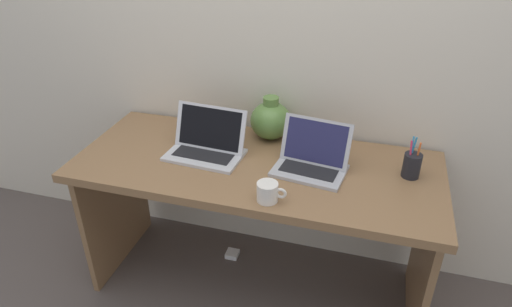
{
  "coord_description": "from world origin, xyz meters",
  "views": [
    {
      "loc": [
        0.48,
        -1.68,
        1.82
      ],
      "look_at": [
        0.0,
        0.0,
        0.81
      ],
      "focal_mm": 31.48,
      "sensor_mm": 36.0,
      "label": 1
    }
  ],
  "objects_px": {
    "laptop_left": "(207,142)",
    "green_vase": "(270,120)",
    "laptop_right": "(312,157)",
    "power_brick": "(232,254)",
    "coffee_mug": "(268,192)",
    "pen_cup": "(412,165)"
  },
  "relations": [
    {
      "from": "green_vase",
      "to": "pen_cup",
      "type": "bearing_deg",
      "value": -15.16
    },
    {
      "from": "laptop_right",
      "to": "green_vase",
      "type": "xyz_separation_m",
      "value": [
        -0.25,
        0.24,
        0.04
      ]
    },
    {
      "from": "coffee_mug",
      "to": "laptop_left",
      "type": "bearing_deg",
      "value": 142.04
    },
    {
      "from": "laptop_left",
      "to": "green_vase",
      "type": "bearing_deg",
      "value": 44.28
    },
    {
      "from": "green_vase",
      "to": "laptop_right",
      "type": "bearing_deg",
      "value": -42.9
    },
    {
      "from": "green_vase",
      "to": "laptop_left",
      "type": "bearing_deg",
      "value": -135.72
    },
    {
      "from": "laptop_right",
      "to": "power_brick",
      "type": "distance_m",
      "value": 0.92
    },
    {
      "from": "laptop_right",
      "to": "power_brick",
      "type": "relative_size",
      "value": 4.79
    },
    {
      "from": "power_brick",
      "to": "pen_cup",
      "type": "bearing_deg",
      "value": -5.25
    },
    {
      "from": "laptop_left",
      "to": "green_vase",
      "type": "distance_m",
      "value": 0.34
    },
    {
      "from": "laptop_left",
      "to": "power_brick",
      "type": "height_order",
      "value": "laptop_left"
    },
    {
      "from": "coffee_mug",
      "to": "pen_cup",
      "type": "xyz_separation_m",
      "value": [
        0.55,
        0.34,
        0.02
      ]
    },
    {
      "from": "pen_cup",
      "to": "power_brick",
      "type": "relative_size",
      "value": 2.67
    },
    {
      "from": "pen_cup",
      "to": "power_brick",
      "type": "bearing_deg",
      "value": 174.75
    },
    {
      "from": "pen_cup",
      "to": "coffee_mug",
      "type": "bearing_deg",
      "value": -148.02
    },
    {
      "from": "laptop_right",
      "to": "power_brick",
      "type": "bearing_deg",
      "value": 163.27
    },
    {
      "from": "coffee_mug",
      "to": "laptop_right",
      "type": "bearing_deg",
      "value": 66.32
    },
    {
      "from": "laptop_right",
      "to": "coffee_mug",
      "type": "distance_m",
      "value": 0.32
    },
    {
      "from": "laptop_right",
      "to": "green_vase",
      "type": "distance_m",
      "value": 0.35
    },
    {
      "from": "laptop_right",
      "to": "laptop_left",
      "type": "bearing_deg",
      "value": -179.96
    },
    {
      "from": "laptop_left",
      "to": "green_vase",
      "type": "xyz_separation_m",
      "value": [
        0.24,
        0.24,
        0.04
      ]
    },
    {
      "from": "laptop_right",
      "to": "green_vase",
      "type": "relative_size",
      "value": 1.55
    }
  ]
}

